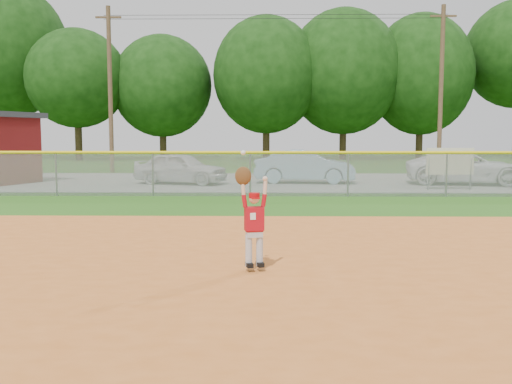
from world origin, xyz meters
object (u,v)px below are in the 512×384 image
car_white_a (181,168)px  sponsor_sign (450,162)px  car_white_b (467,168)px  car_blue (305,167)px  ballplayer (253,217)px

car_white_a → sponsor_sign: sponsor_sign is taller
car_white_a → car_white_b: (11.99, 0.03, 0.02)m
sponsor_sign → car_blue: bearing=150.4°
car_blue → sponsor_sign: sponsor_sign is taller
car_white_a → sponsor_sign: 10.78m
car_blue → sponsor_sign: (5.24, -2.98, 0.33)m
car_blue → car_white_b: car_blue is taller
car_white_a → car_white_b: bearing=-73.6°
car_blue → ballplayer: bearing=178.4°
sponsor_sign → ballplayer: 14.76m
car_white_b → ballplayer: bearing=161.1°
car_blue → ballplayer: (-1.86, -15.91, 0.13)m
car_blue → ballplayer: size_ratio=2.40×
car_white_a → car_blue: (5.26, 0.57, 0.04)m
car_white_b → sponsor_sign: sponsor_sign is taller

